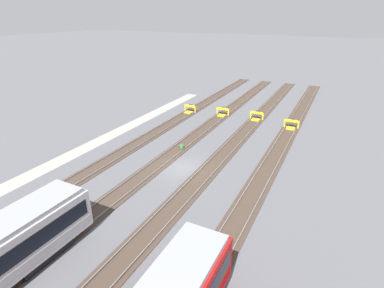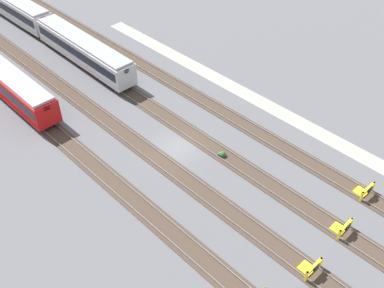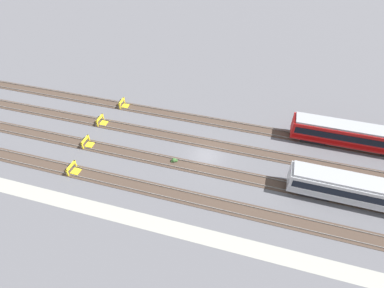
# 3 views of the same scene
# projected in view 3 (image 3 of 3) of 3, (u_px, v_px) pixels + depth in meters

# --- Properties ---
(ground_plane) EXTENTS (400.00, 400.00, 0.00)m
(ground_plane) POSITION_uv_depth(u_px,v_px,m) (206.00, 156.00, 42.79)
(ground_plane) COLOR #5B5B60
(service_walkway) EXTENTS (54.00, 2.00, 0.01)m
(service_walkway) POSITION_uv_depth(u_px,v_px,m) (181.00, 231.00, 34.14)
(service_walkway) COLOR #9E9E93
(service_walkway) RESTS_ON ground
(rail_track_nearest) EXTENTS (90.00, 2.23, 0.21)m
(rail_track_nearest) POSITION_uv_depth(u_px,v_px,m) (192.00, 198.00, 37.36)
(rail_track_nearest) COLOR #47382D
(rail_track_nearest) RESTS_ON ground
(rail_track_near_inner) EXTENTS (90.00, 2.24, 0.21)m
(rail_track_near_inner) POSITION_uv_depth(u_px,v_px,m) (202.00, 169.00, 40.96)
(rail_track_near_inner) COLOR #47382D
(rail_track_near_inner) RESTS_ON ground
(rail_track_middle) EXTENTS (90.00, 2.24, 0.21)m
(rail_track_middle) POSITION_uv_depth(u_px,v_px,m) (211.00, 144.00, 44.56)
(rail_track_middle) COLOR #47382D
(rail_track_middle) RESTS_ON ground
(rail_track_far_inner) EXTENTS (90.00, 2.23, 0.21)m
(rail_track_far_inner) POSITION_uv_depth(u_px,v_px,m) (218.00, 123.00, 48.17)
(rail_track_far_inner) COLOR #47382D
(rail_track_far_inner) RESTS_ON ground
(subway_car_front_row_left_inner) EXTENTS (18.00, 2.84, 3.70)m
(subway_car_front_row_left_inner) POSITION_uv_depth(u_px,v_px,m) (357.00, 136.00, 42.85)
(subway_car_front_row_left_inner) COLOR #B71414
(subway_car_front_row_left_inner) RESTS_ON ground
(subway_car_front_row_right_inner) EXTENTS (18.03, 3.00, 3.70)m
(subway_car_front_row_right_inner) POSITION_uv_depth(u_px,v_px,m) (366.00, 192.00, 35.60)
(subway_car_front_row_right_inner) COLOR #B7BABF
(subway_car_front_row_right_inner) RESTS_ON ground
(bumper_stop_nearest_track) EXTENTS (1.37, 2.01, 1.22)m
(bumper_stop_nearest_track) POSITION_uv_depth(u_px,v_px,m) (73.00, 169.00, 40.30)
(bumper_stop_nearest_track) COLOR yellow
(bumper_stop_nearest_track) RESTS_ON ground
(bumper_stop_near_inner_track) EXTENTS (1.35, 2.00, 1.22)m
(bumper_stop_near_inner_track) POSITION_uv_depth(u_px,v_px,m) (87.00, 142.00, 44.09)
(bumper_stop_near_inner_track) COLOR yellow
(bumper_stop_near_inner_track) RESTS_ON ground
(bumper_stop_middle_track) EXTENTS (1.35, 2.00, 1.22)m
(bumper_stop_middle_track) POSITION_uv_depth(u_px,v_px,m) (102.00, 121.00, 47.77)
(bumper_stop_middle_track) COLOR yellow
(bumper_stop_middle_track) RESTS_ON ground
(bumper_stop_far_inner_track) EXTENTS (1.36, 2.01, 1.22)m
(bumper_stop_far_inner_track) POSITION_uv_depth(u_px,v_px,m) (123.00, 104.00, 51.11)
(bumper_stop_far_inner_track) COLOR yellow
(bumper_stop_far_inner_track) RESTS_ON ground
(weed_clump) EXTENTS (0.92, 0.70, 0.64)m
(weed_clump) POSITION_uv_depth(u_px,v_px,m) (174.00, 160.00, 41.82)
(weed_clump) COLOR #38602D
(weed_clump) RESTS_ON ground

